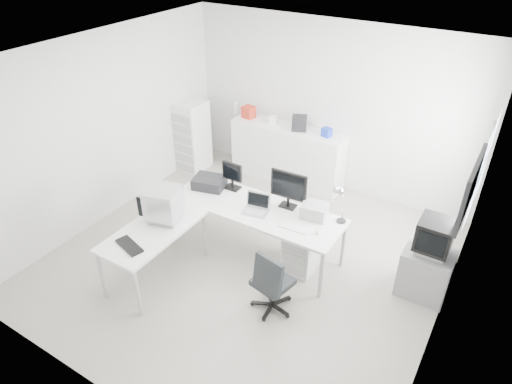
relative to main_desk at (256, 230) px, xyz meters
The scene contains 30 objects.
floor 0.43m from the main_desk, 89.89° to the right, with size 5.00×5.00×0.01m, color beige.
ceiling 2.43m from the main_desk, 89.89° to the right, with size 5.00×5.00×0.01m, color white.
back_wall 2.51m from the main_desk, 89.99° to the left, with size 5.00×0.02×2.80m, color silver.
left_wall 2.71m from the main_desk, behind, with size 0.02×5.00×2.80m, color silver.
right_wall 2.71m from the main_desk, ahead, with size 0.02×5.00×2.80m, color silver.
window 2.94m from the main_desk, 21.88° to the left, with size 0.02×1.20×1.10m, color white, non-canonical shape.
wall_picture 2.91m from the main_desk, ahead, with size 0.04×0.90×0.60m, color black, non-canonical shape.
main_desk is the anchor object (origin of this frame).
side_desk 1.39m from the main_desk, 127.69° to the right, with size 0.70×1.40×0.75m, color white, non-canonical shape.
drawer_pedestal 0.71m from the main_desk, ahead, with size 0.40×0.50×0.60m, color white.
inkjet_printer 0.97m from the main_desk, behind, with size 0.44×0.34×0.16m, color black.
lcd_monitor_small 0.83m from the main_desk, 155.56° to the left, with size 0.31×0.18×0.39m, color black, non-canonical shape.
lcd_monitor_large 0.77m from the main_desk, 35.54° to the left, with size 0.51×0.20×0.53m, color black, non-canonical shape.
laptop 0.50m from the main_desk, 63.43° to the right, with size 0.33×0.34×0.22m, color #B7B7BA, non-canonical shape.
white_keyboard 0.77m from the main_desk, 12.99° to the right, with size 0.37×0.12×0.02m, color white.
white_mouse 1.04m from the main_desk, ahead, with size 0.06×0.06×0.06m, color white.
laser_printer 0.91m from the main_desk, 16.35° to the left, with size 0.32×0.28×0.18m, color #A0A0A0.
desk_lamp 1.30m from the main_desk, 15.26° to the left, with size 0.17×0.17×0.50m, color silver, non-canonical shape.
crt_monitor 1.36m from the main_desk, 135.00° to the right, with size 0.45×0.45×0.51m, color #B7B7BA, non-canonical shape.
black_keyboard 1.77m from the main_desk, 119.54° to the right, with size 0.40×0.16×0.03m, color black.
office_chair 1.10m from the main_desk, 48.03° to the right, with size 0.53×0.53×0.92m, color #282B2D, non-canonical shape.
tv_cabinet 2.26m from the main_desk, 10.45° to the left, with size 0.59×0.48×0.65m, color gray.
crt_tv 2.31m from the main_desk, 10.45° to the left, with size 0.50×0.48×0.45m, color black, non-canonical shape.
sideboard 2.13m from the main_desk, 106.63° to the left, with size 2.02×0.51×1.01m, color white.
clutter_box_a 2.58m from the main_desk, 124.67° to the left, with size 0.20×0.18×0.20m, color red.
clutter_box_b 2.34m from the main_desk, 114.04° to the left, with size 0.13×0.11×0.13m, color white.
clutter_box_c 2.21m from the main_desk, 101.34° to the left, with size 0.24×0.22×0.24m, color black.
clutter_box_d 2.16m from the main_desk, 87.42° to the left, with size 0.15×0.13×0.15m, color #1932AF.
clutter_bottle 2.79m from the main_desk, 129.45° to the left, with size 0.07×0.07×0.22m, color white.
filing_cabinet 2.74m from the main_desk, 146.65° to the left, with size 0.45×0.54×1.29m, color white.
Camera 1 is at (2.66, -4.13, 4.19)m, focal length 32.00 mm.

